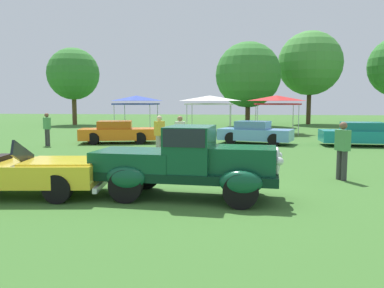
{
  "coord_description": "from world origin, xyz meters",
  "views": [
    {
      "loc": [
        0.87,
        -9.12,
        2.26
      ],
      "look_at": [
        -0.37,
        1.22,
        1.13
      ],
      "focal_mm": 36.52,
      "sensor_mm": 36.0,
      "label": 1
    }
  ],
  "objects_px": {
    "show_car_teal": "(365,134)",
    "canopy_tent_center_field": "(210,100)",
    "spectator_far_side": "(180,135)",
    "feature_pickup_truck": "(187,161)",
    "show_car_orange": "(117,132)",
    "show_car_skyblue": "(255,133)",
    "spectator_between_cars": "(160,134)",
    "spectator_by_row": "(342,149)",
    "canopy_tent_left_field": "(136,100)",
    "neighbor_convertible": "(18,172)",
    "spectator_near_truck": "(47,128)",
    "canopy_tent_right_field": "(276,99)"
  },
  "relations": [
    {
      "from": "show_car_teal",
      "to": "canopy_tent_center_field",
      "type": "xyz_separation_m",
      "value": [
        -8.57,
        7.78,
        1.82
      ]
    },
    {
      "from": "canopy_tent_center_field",
      "to": "spectator_far_side",
      "type": "bearing_deg",
      "value": -91.09
    },
    {
      "from": "feature_pickup_truck",
      "to": "show_car_orange",
      "type": "distance_m",
      "value": 12.92
    },
    {
      "from": "show_car_skyblue",
      "to": "spectator_between_cars",
      "type": "xyz_separation_m",
      "value": [
        -4.15,
        -5.34,
        0.32
      ]
    },
    {
      "from": "feature_pickup_truck",
      "to": "spectator_by_row",
      "type": "distance_m",
      "value": 4.93
    },
    {
      "from": "canopy_tent_center_field",
      "to": "spectator_by_row",
      "type": "bearing_deg",
      "value": -73.3
    },
    {
      "from": "show_car_skyblue",
      "to": "canopy_tent_left_field",
      "type": "bearing_deg",
      "value": 142.18
    },
    {
      "from": "neighbor_convertible",
      "to": "spectator_far_side",
      "type": "xyz_separation_m",
      "value": [
        2.91,
        6.91,
        0.33
      ]
    },
    {
      "from": "neighbor_convertible",
      "to": "spectator_near_truck",
      "type": "height_order",
      "value": "spectator_near_truck"
    },
    {
      "from": "neighbor_convertible",
      "to": "canopy_tent_right_field",
      "type": "relative_size",
      "value": 1.47
    },
    {
      "from": "feature_pickup_truck",
      "to": "spectator_by_row",
      "type": "bearing_deg",
      "value": 32.09
    },
    {
      "from": "feature_pickup_truck",
      "to": "neighbor_convertible",
      "type": "xyz_separation_m",
      "value": [
        -4.08,
        -0.26,
        -0.29
      ]
    },
    {
      "from": "canopy_tent_right_field",
      "to": "spectator_by_row",
      "type": "bearing_deg",
      "value": -88.72
    },
    {
      "from": "neighbor_convertible",
      "to": "canopy_tent_left_field",
      "type": "relative_size",
      "value": 1.57
    },
    {
      "from": "show_car_skyblue",
      "to": "spectator_between_cars",
      "type": "distance_m",
      "value": 6.77
    },
    {
      "from": "spectator_between_cars",
      "to": "canopy_tent_center_field",
      "type": "bearing_deg",
      "value": 84.74
    },
    {
      "from": "canopy_tent_center_field",
      "to": "spectator_near_truck",
      "type": "bearing_deg",
      "value": -128.4
    },
    {
      "from": "neighbor_convertible",
      "to": "spectator_by_row",
      "type": "relative_size",
      "value": 2.64
    },
    {
      "from": "spectator_between_cars",
      "to": "canopy_tent_left_field",
      "type": "xyz_separation_m",
      "value": [
        -4.09,
        11.74,
        1.51
      ]
    },
    {
      "from": "show_car_orange",
      "to": "show_car_teal",
      "type": "distance_m",
      "value": 13.07
    },
    {
      "from": "feature_pickup_truck",
      "to": "show_car_orange",
      "type": "relative_size",
      "value": 1.02
    },
    {
      "from": "show_car_skyblue",
      "to": "spectator_between_cars",
      "type": "bearing_deg",
      "value": -127.9
    },
    {
      "from": "spectator_by_row",
      "to": "spectator_near_truck",
      "type": "bearing_deg",
      "value": 150.07
    },
    {
      "from": "show_car_skyblue",
      "to": "spectator_by_row",
      "type": "height_order",
      "value": "spectator_by_row"
    },
    {
      "from": "show_car_skyblue",
      "to": "spectator_between_cars",
      "type": "height_order",
      "value": "spectator_between_cars"
    },
    {
      "from": "spectator_near_truck",
      "to": "canopy_tent_left_field",
      "type": "distance_m",
      "value": 9.2
    },
    {
      "from": "canopy_tent_left_field",
      "to": "canopy_tent_center_field",
      "type": "distance_m",
      "value": 5.34
    },
    {
      "from": "show_car_orange",
      "to": "spectator_far_side",
      "type": "relative_size",
      "value": 2.58
    },
    {
      "from": "spectator_near_truck",
      "to": "spectator_far_side",
      "type": "height_order",
      "value": "same"
    },
    {
      "from": "show_car_teal",
      "to": "spectator_near_truck",
      "type": "xyz_separation_m",
      "value": [
        -16.23,
        -1.88,
        0.31
      ]
    },
    {
      "from": "neighbor_convertible",
      "to": "spectator_by_row",
      "type": "bearing_deg",
      "value": 19.23
    },
    {
      "from": "show_car_teal",
      "to": "canopy_tent_right_field",
      "type": "distance_m",
      "value": 8.5
    },
    {
      "from": "spectator_far_side",
      "to": "spectator_near_truck",
      "type": "bearing_deg",
      "value": 155.88
    },
    {
      "from": "spectator_by_row",
      "to": "show_car_skyblue",
      "type": "bearing_deg",
      "value": 102.3
    },
    {
      "from": "canopy_tent_left_field",
      "to": "canopy_tent_center_field",
      "type": "relative_size",
      "value": 0.85
    },
    {
      "from": "neighbor_convertible",
      "to": "canopy_tent_left_field",
      "type": "bearing_deg",
      "value": 96.32
    },
    {
      "from": "show_car_skyblue",
      "to": "spectator_by_row",
      "type": "bearing_deg",
      "value": -77.7
    },
    {
      "from": "spectator_by_row",
      "to": "canopy_tent_left_field",
      "type": "height_order",
      "value": "canopy_tent_left_field"
    },
    {
      "from": "show_car_orange",
      "to": "spectator_far_side",
      "type": "bearing_deg",
      "value": -50.05
    },
    {
      "from": "show_car_orange",
      "to": "neighbor_convertible",
      "type": "bearing_deg",
      "value": -83.63
    },
    {
      "from": "spectator_near_truck",
      "to": "spectator_by_row",
      "type": "xyz_separation_m",
      "value": [
        12.76,
        -7.35,
        0.0
      ]
    },
    {
      "from": "show_car_orange",
      "to": "feature_pickup_truck",
      "type": "bearing_deg",
      "value": -65.18
    },
    {
      "from": "spectator_between_cars",
      "to": "show_car_skyblue",
      "type": "bearing_deg",
      "value": 52.1
    },
    {
      "from": "spectator_by_row",
      "to": "spectator_far_side",
      "type": "bearing_deg",
      "value": 143.02
    },
    {
      "from": "show_car_orange",
      "to": "show_car_skyblue",
      "type": "distance_m",
      "value": 7.51
    },
    {
      "from": "spectator_near_truck",
      "to": "canopy_tent_right_field",
      "type": "distance_m",
      "value": 15.53
    },
    {
      "from": "spectator_far_side",
      "to": "canopy_tent_left_field",
      "type": "bearing_deg",
      "value": 112.55
    },
    {
      "from": "feature_pickup_truck",
      "to": "show_car_skyblue",
      "type": "relative_size",
      "value": 1.07
    },
    {
      "from": "spectator_near_truck",
      "to": "feature_pickup_truck",
      "type": "bearing_deg",
      "value": -49.26
    },
    {
      "from": "show_car_orange",
      "to": "canopy_tent_center_field",
      "type": "xyz_separation_m",
      "value": [
        4.49,
        7.9,
        1.83
      ]
    }
  ]
}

